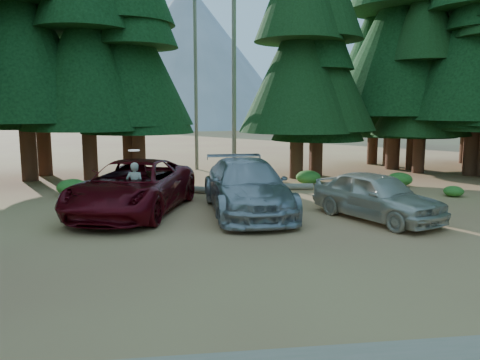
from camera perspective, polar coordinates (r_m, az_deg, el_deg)
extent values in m
plane|color=#A66546|center=(11.72, 3.78, -8.56)|extent=(160.00, 160.00, 0.00)
cylinder|color=#696554|center=(25.78, -0.74, 14.29)|extent=(0.24, 0.24, 12.00)
cylinder|color=#696554|center=(27.04, -5.43, 11.86)|extent=(0.20, 0.20, 10.00)
cone|color=gray|center=(96.58, -6.31, 14.85)|extent=(44.00, 44.00, 28.00)
cone|color=gray|center=(106.34, -10.80, 12.01)|extent=(36.00, 36.00, 20.00)
imported|color=#5A0710|center=(16.07, -12.89, -0.82)|extent=(4.53, 6.90, 1.76)
imported|color=#A3A5AA|center=(15.71, 0.82, -0.80)|extent=(2.71, 6.20, 1.77)
imported|color=beige|center=(15.34, 16.30, -1.85)|extent=(3.51, 4.81, 1.52)
imported|color=beige|center=(15.65, -12.68, -0.78)|extent=(0.63, 0.46, 1.60)
cylinder|color=white|center=(15.56, -12.80, 3.55)|extent=(0.36, 0.36, 0.04)
cylinder|color=#696554|center=(21.98, -15.93, -0.40)|extent=(3.78, 0.57, 0.27)
cylinder|color=#696554|center=(19.55, -5.48, -1.17)|extent=(3.25, 2.03, 0.29)
cylinder|color=#696554|center=(20.23, 2.66, -0.82)|extent=(4.44, 0.83, 0.28)
ellipsoid|color=#25641E|center=(20.08, -19.79, -0.84)|extent=(1.21, 1.21, 0.67)
ellipsoid|color=#25641E|center=(18.48, -12.16, -1.76)|extent=(0.69, 0.69, 0.38)
ellipsoid|color=#25641E|center=(21.22, 1.12, 0.07)|extent=(1.10, 1.10, 0.60)
ellipsoid|color=#25641E|center=(19.54, 1.94, -0.93)|extent=(0.79, 0.79, 0.43)
ellipsoid|color=#25641E|center=(22.04, 8.33, 0.34)|extent=(1.15, 1.15, 0.63)
ellipsoid|color=#25641E|center=(22.45, 18.89, 0.09)|extent=(1.11, 1.11, 0.61)
ellipsoid|color=#25641E|center=(20.55, 24.59, -1.25)|extent=(0.77, 0.77, 0.42)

